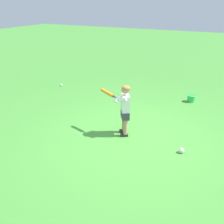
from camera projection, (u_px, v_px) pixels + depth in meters
The scene contains 5 objects.
ground_plane at pixel (134, 137), 5.03m from camera, with size 40.00×40.00×0.00m, color #479338.
child_batter at pixel (124, 106), 4.89m from camera, with size 0.34×0.76×1.08m.
play_ball_far_right at pixel (61, 85), 8.03m from camera, with size 0.07×0.07×0.07m, color white.
play_ball_near_batter at pixel (182, 150), 4.49m from camera, with size 0.10×0.10×0.10m, color white.
toy_bucket at pixel (191, 98), 6.75m from camera, with size 0.22×0.22×0.19m.
Camera 1 is at (-4.08, -1.59, 2.58)m, focal length 38.85 mm.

